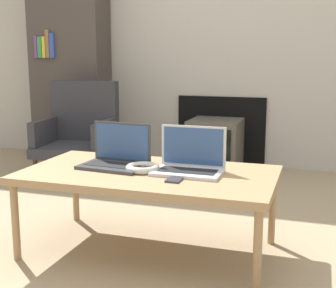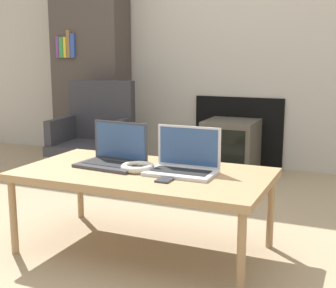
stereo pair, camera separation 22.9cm
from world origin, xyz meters
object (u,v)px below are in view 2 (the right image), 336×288
laptop_left (114,156)px  headphones (138,167)px  tv (231,146)px  laptop_right (184,163)px  armchair (96,128)px  phone (167,179)px

laptop_left → headphones: 0.17m
laptop_left → tv: laptop_left is taller
headphones → laptop_right: bearing=13.7°
laptop_right → headphones: bearing=-166.3°
laptop_left → headphones: size_ratio=2.06×
armchair → headphones: bearing=-57.4°
laptop_left → armchair: size_ratio=0.45×
laptop_left → headphones: laptop_left is taller
armchair → tv: bearing=15.6°
headphones → phone: (0.20, -0.10, -0.01)m
laptop_left → tv: bearing=90.6°
tv → armchair: armchair is taller
laptop_left → tv: 1.73m
laptop_right → tv: (-0.25, 1.70, -0.24)m
laptop_right → laptop_left: bearing=-179.9°
laptop_right → tv: 1.74m
laptop_left → laptop_right: same height
headphones → tv: size_ratio=0.38×
headphones → tv: headphones is taller
tv → armchair: 1.14m
headphones → tv: (-0.03, 1.76, -0.21)m
phone → headphones: bearing=153.1°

